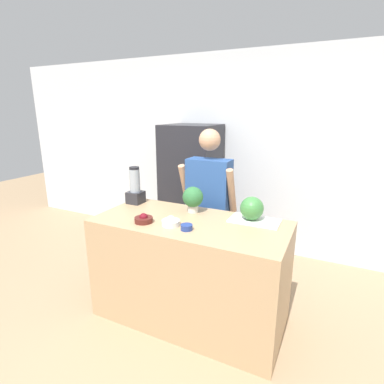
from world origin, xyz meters
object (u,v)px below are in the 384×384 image
Objects in this scene: bowl_cream at (171,222)px; blender at (135,188)px; watermelon at (252,208)px; bowl_cherries at (144,219)px; potted_plant at (193,198)px; bowl_small_blue at (187,227)px; refrigerator at (191,188)px; person at (209,208)px.

blender reaches higher than bowl_cream.
watermelon is at bearing 0.49° from blender.
bowl_cherries is 0.64× the size of potted_plant.
bowl_small_blue is at bearing 1.50° from bowl_cherries.
bowl_small_blue is at bearing -65.27° from refrigerator.
refrigerator is 1.16m from blender.
refrigerator is at bearing 127.59° from person.
refrigerator reaches higher than watermelon.
bowl_cream is 0.62× the size of potted_plant.
bowl_cream is 0.75m from blender.
bowl_cherries is at bearing -152.09° from watermelon.
refrigerator is 1.59m from bowl_cherries.
bowl_small_blue is 0.45m from potted_plant.
person is at bearing 91.41° from potted_plant.
refrigerator is 1.60m from watermelon.
refrigerator reaches higher than potted_plant.
bowl_small_blue is (0.40, 0.01, -0.01)m from bowl_cherries.
blender is at bearing 152.64° from bowl_small_blue.
blender is (-0.39, 0.42, 0.13)m from bowl_cherries.
watermelon is at bearing 34.72° from bowl_cream.
potted_plant is (0.57, -1.13, 0.24)m from refrigerator.
potted_plant is (0.02, 0.38, 0.11)m from bowl_cream.
person is 0.72m from watermelon.
bowl_small_blue is at bearing -27.36° from blender.
potted_plant is at bearing 58.08° from bowl_cherries.
bowl_cherries is (-0.25, -0.83, 0.11)m from person.
watermelon is at bearing 1.15° from potted_plant.
bowl_small_blue is at bearing -134.32° from watermelon.
blender is (-0.08, -1.13, 0.26)m from refrigerator.
bowl_cream is (0.25, 0.04, 0.00)m from bowl_cherries.
potted_plant is at bearing 87.43° from bowl_cream.
bowl_small_blue is 0.39× the size of potted_plant.
watermelon is 2.09× the size of bowl_small_blue.
refrigerator is 0.92m from person.
potted_plant is at bearing -63.34° from refrigerator.
person is at bearing 32.27° from blender.
refrigerator is 11.15× the size of bowl_cream.
bowl_cream reaches higher than bowl_small_blue.
bowl_cream is (-0.01, -0.79, 0.11)m from person.
bowl_cherries is at bearing -78.86° from refrigerator.
bowl_cream is at bearing 8.49° from bowl_cherries.
blender reaches higher than watermelon.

